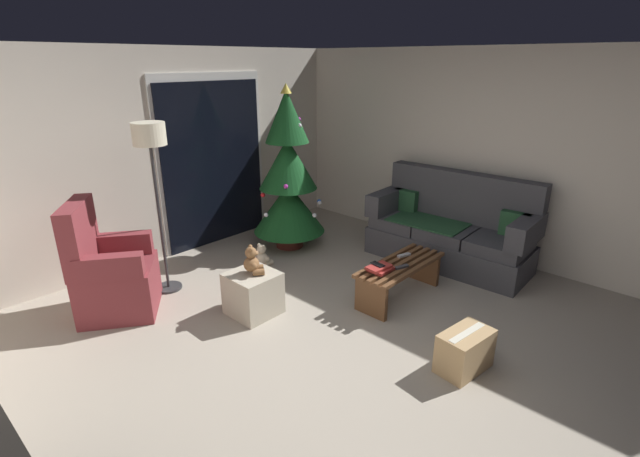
% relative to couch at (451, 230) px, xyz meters
% --- Properties ---
extents(ground_plane, '(7.00, 7.00, 0.00)m').
position_rel_couch_xyz_m(ground_plane, '(-2.32, -0.31, -0.40)').
color(ground_plane, '#9E9384').
extents(wall_back, '(5.72, 0.12, 2.50)m').
position_rel_couch_xyz_m(wall_back, '(-2.32, 2.75, 0.85)').
color(wall_back, beige).
rests_on(wall_back, ground).
extents(wall_right, '(0.12, 6.00, 2.50)m').
position_rel_couch_xyz_m(wall_right, '(0.54, -0.31, 0.85)').
color(wall_right, beige).
rests_on(wall_right, ground).
extents(patio_door_frame, '(1.60, 0.02, 2.20)m').
position_rel_couch_xyz_m(patio_door_frame, '(-1.50, 2.68, 0.70)').
color(patio_door_frame, silver).
rests_on(patio_door_frame, ground).
extents(patio_door_glass, '(1.50, 0.02, 2.10)m').
position_rel_couch_xyz_m(patio_door_glass, '(-1.50, 2.66, 0.65)').
color(patio_door_glass, black).
rests_on(patio_door_glass, ground).
extents(couch, '(0.85, 1.97, 1.08)m').
position_rel_couch_xyz_m(couch, '(0.00, 0.00, 0.00)').
color(couch, '#3D3D42').
rests_on(couch, ground).
extents(coffee_table, '(1.10, 0.40, 0.39)m').
position_rel_couch_xyz_m(coffee_table, '(-1.19, -0.07, -0.14)').
color(coffee_table, brown).
rests_on(coffee_table, ground).
extents(remote_silver, '(0.16, 0.09, 0.02)m').
position_rel_couch_xyz_m(remote_silver, '(-1.02, 0.00, 0.00)').
color(remote_silver, '#ADADB2').
rests_on(remote_silver, coffee_table).
extents(remote_graphite, '(0.16, 0.09, 0.02)m').
position_rel_couch_xyz_m(remote_graphite, '(-1.28, -0.14, 0.00)').
color(remote_graphite, '#333338').
rests_on(remote_graphite, coffee_table).
extents(book_stack, '(0.27, 0.19, 0.05)m').
position_rel_couch_xyz_m(book_stack, '(-1.49, -0.02, 0.02)').
color(book_stack, '#A32D28').
rests_on(book_stack, coffee_table).
extents(cell_phone, '(0.09, 0.15, 0.01)m').
position_rel_couch_xyz_m(cell_phone, '(-1.49, 0.01, 0.05)').
color(cell_phone, black).
rests_on(cell_phone, book_stack).
extents(christmas_tree, '(0.93, 0.93, 2.09)m').
position_rel_couch_xyz_m(christmas_tree, '(-1.01, 1.79, 0.52)').
color(christmas_tree, '#4C1E19').
rests_on(christmas_tree, ground).
extents(armchair, '(0.96, 0.95, 1.13)m').
position_rel_couch_xyz_m(armchair, '(-3.34, 1.83, 0.00)').
color(armchair, maroon).
rests_on(armchair, ground).
extents(floor_lamp, '(0.32, 0.32, 1.78)m').
position_rel_couch_xyz_m(floor_lamp, '(-2.74, 1.88, 1.11)').
color(floor_lamp, '#2D2D30').
rests_on(floor_lamp, ground).
extents(ottoman, '(0.44, 0.44, 0.42)m').
position_rel_couch_xyz_m(ottoman, '(-2.43, 0.80, -0.19)').
color(ottoman, '#B2A893').
rests_on(ottoman, ground).
extents(teddy_bear_chestnut, '(0.22, 0.21, 0.29)m').
position_rel_couch_xyz_m(teddy_bear_chestnut, '(-2.42, 0.80, 0.15)').
color(teddy_bear_chestnut, brown).
rests_on(teddy_bear_chestnut, ottoman).
extents(teddy_bear_cream_by_tree, '(0.19, 0.20, 0.29)m').
position_rel_couch_xyz_m(teddy_bear_cream_by_tree, '(-1.66, 1.57, -0.28)').
color(teddy_bear_cream_by_tree, beige).
rests_on(teddy_bear_cream_by_tree, ground).
extents(cardboard_box_taped_mid_floor, '(0.48, 0.33, 0.34)m').
position_rel_couch_xyz_m(cardboard_box_taped_mid_floor, '(-1.84, -1.11, -0.23)').
color(cardboard_box_taped_mid_floor, tan).
rests_on(cardboard_box_taped_mid_floor, ground).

